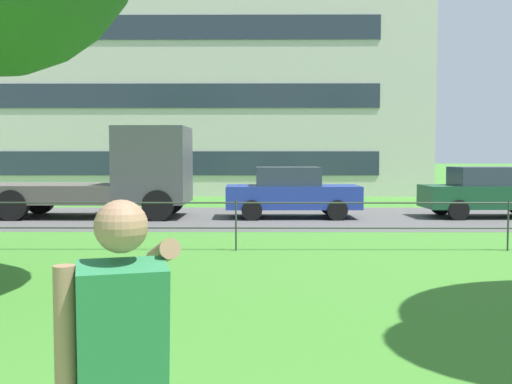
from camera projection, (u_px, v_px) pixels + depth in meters
street_strip at (244, 217)px, 18.28m from camera, size 80.00×6.99×0.01m
park_fence at (236, 217)px, 11.85m from camera, size 32.25×0.04×1.00m
flatbed_truck_left at (106, 177)px, 18.31m from camera, size 7.32×2.49×2.75m
car_blue_far_left at (291, 192)px, 18.18m from camera, size 4.03×1.87×1.54m
car_dark_green_far_right at (489, 192)px, 18.27m from camera, size 4.03×1.88×1.54m
apartment_building_background at (116, 20)px, 33.31m from camera, size 32.30×12.86×18.82m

